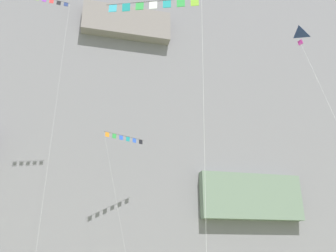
% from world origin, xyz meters
% --- Properties ---
extents(cliff_face, '(180.00, 26.72, 62.17)m').
position_xyz_m(cliff_face, '(0.00, 58.69, 31.06)').
color(cliff_face, gray).
rests_on(cliff_face, ground).
extents(kite_banner_upper_mid, '(5.07, 2.03, 15.74)m').
position_xyz_m(kite_banner_upper_mid, '(-1.16, 10.27, 14.93)').
color(kite_banner_upper_mid, black).
rests_on(kite_banner_upper_mid, ground).
extents(kite_banner_low_left, '(5.27, 5.63, 33.31)m').
position_xyz_m(kite_banner_low_left, '(-10.60, 31.91, 31.26)').
color(kite_banner_low_left, black).
rests_on(kite_banner_low_left, ground).
extents(kite_delta_upper_right, '(1.82, 6.68, 18.50)m').
position_xyz_m(kite_delta_upper_right, '(11.18, 15.18, 17.94)').
color(kite_delta_upper_right, navy).
rests_on(kite_delta_upper_right, ground).
extents(kite_banner_low_right, '(5.87, 3.12, 17.90)m').
position_xyz_m(kite_banner_low_right, '(0.06, 39.36, 17.17)').
color(kite_banner_low_right, black).
rests_on(kite_banner_low_right, ground).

